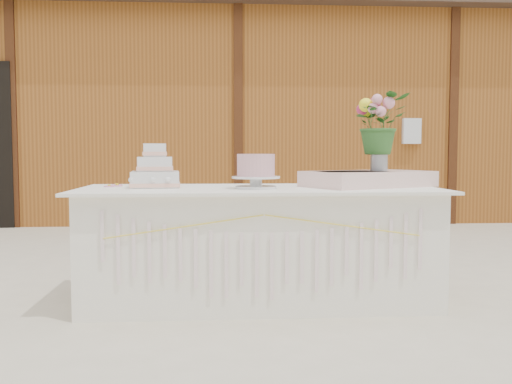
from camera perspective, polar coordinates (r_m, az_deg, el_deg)
ground at (r=3.95m, az=0.29°, el=-10.79°), size 80.00×80.00×0.00m
barn at (r=9.83m, az=-2.25°, el=7.90°), size 12.60×4.60×3.30m
cake_table at (r=3.86m, az=0.30°, el=-5.25°), size 2.40×1.00×0.77m
wedding_cake at (r=3.91m, az=-10.05°, el=1.92°), size 0.35×0.35×0.30m
pink_cake_stand at (r=3.72m, az=-0.00°, el=2.29°), size 0.31×0.31×0.23m
satin_runner at (r=4.02m, az=11.13°, el=1.30°), size 0.98×0.81×0.11m
flower_vase at (r=4.07m, az=12.19°, el=3.23°), size 0.12×0.12×0.16m
bouquet at (r=4.08m, az=12.25°, el=7.36°), size 0.47×0.43×0.42m
loose_flowers at (r=4.02m, az=-13.93°, el=0.62°), size 0.23×0.38×0.02m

